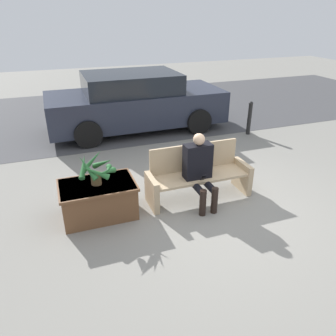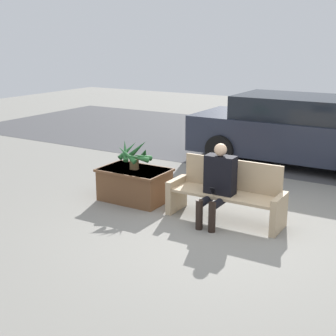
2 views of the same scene
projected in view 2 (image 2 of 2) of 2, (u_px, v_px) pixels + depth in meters
The scene contains 7 objects.
ground_plane at pixel (220, 232), 6.53m from camera, with size 30.00×30.00×0.00m, color gray.
road_surface at pixel (324, 148), 11.51m from camera, with size 20.00×6.00×0.01m, color #424244.
bench at pixel (227, 193), 6.92m from camera, with size 1.74×0.53×0.88m.
person_seated at pixel (218, 181), 6.74m from camera, with size 0.44×0.62×1.17m.
planter_box at pixel (135, 184), 7.76m from camera, with size 1.13×0.75×0.54m.
potted_plant at pixel (134, 155), 7.61m from camera, with size 0.57×0.60×0.49m.
parked_car at pixel (296, 131), 9.95m from camera, with size 4.46×1.98×1.46m.
Camera 2 is at (2.49, -5.56, 2.61)m, focal length 50.00 mm.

